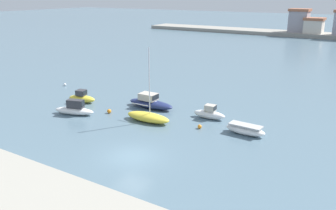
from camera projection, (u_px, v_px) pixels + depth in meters
ground_plane at (132, 156)px, 27.47m from camera, size 400.00×400.00×0.00m
seawall_embankment at (18, 209)px, 19.13m from camera, size 82.46×5.99×1.94m
moored_boat_0 at (82, 98)px, 40.77m from camera, size 3.47×1.89×1.43m
moored_boat_1 at (75, 109)px, 36.69m from camera, size 4.43×2.44×1.57m
moored_boat_2 at (150, 103)px, 38.82m from camera, size 5.42×1.74×1.57m
moored_boat_3 at (148, 117)px, 34.73m from camera, size 4.73×1.70×7.23m
moored_boat_4 at (209, 113)px, 35.52m from camera, size 3.35×1.21×1.41m
moored_boat_5 at (245, 130)px, 31.61m from camera, size 3.67×1.49×0.89m
mooring_buoy_0 at (200, 127)px, 32.97m from camera, size 0.39×0.39×0.39m
mooring_buoy_1 at (109, 111)px, 37.14m from camera, size 0.43×0.43×0.43m
mooring_buoy_2 at (84, 93)px, 43.92m from camera, size 0.29×0.29×0.29m
mooring_buoy_3 at (65, 85)px, 47.93m from camera, size 0.36×0.36×0.36m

